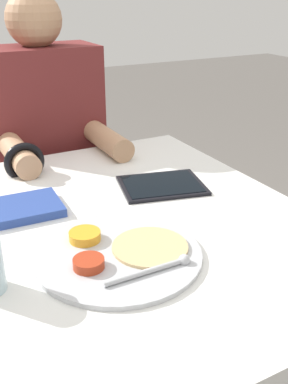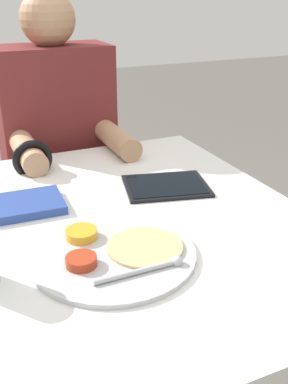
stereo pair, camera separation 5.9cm
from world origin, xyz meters
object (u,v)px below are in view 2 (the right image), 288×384
tablet_device (166,186)px  person_diner (62,182)px  red_notebook (23,206)px  thali_tray (115,252)px

tablet_device → person_diner: size_ratio=0.20×
tablet_device → red_notebook: bearing=175.9°
thali_tray → tablet_device: (0.23, 0.24, -0.00)m
red_notebook → person_diner: size_ratio=0.16×
red_notebook → tablet_device: size_ratio=0.77×
thali_tray → tablet_device: thali_tray is taller
thali_tray → red_notebook: (-0.12, 0.27, 0.00)m
thali_tray → person_diner: (0.08, 0.76, -0.17)m
red_notebook → tablet_device: 0.36m
tablet_device → thali_tray: bearing=-133.5°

